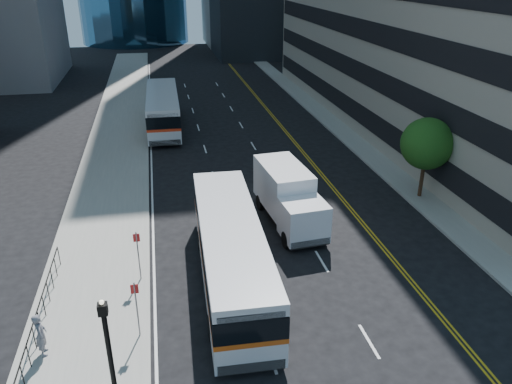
{
  "coord_description": "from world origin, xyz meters",
  "views": [
    {
      "loc": [
        -6.94,
        -18.35,
        13.58
      ],
      "look_at": [
        -2.3,
        4.88,
        2.8
      ],
      "focal_mm": 35.0,
      "sensor_mm": 36.0,
      "label": 1
    }
  ],
  "objects_px": {
    "box_truck": "(288,196)",
    "bus_front": "(231,251)",
    "lamp_post": "(110,357)",
    "street_tree": "(427,144)",
    "bus_rear": "(163,109)",
    "pedestrian": "(41,335)"
  },
  "relations": [
    {
      "from": "lamp_post",
      "to": "bus_rear",
      "type": "distance_m",
      "value": 32.81
    },
    {
      "from": "lamp_post",
      "to": "bus_front",
      "type": "relative_size",
      "value": 0.37
    },
    {
      "from": "lamp_post",
      "to": "bus_front",
      "type": "distance_m",
      "value": 8.56
    },
    {
      "from": "street_tree",
      "to": "box_truck",
      "type": "bearing_deg",
      "value": -169.73
    },
    {
      "from": "street_tree",
      "to": "bus_rear",
      "type": "height_order",
      "value": "street_tree"
    },
    {
      "from": "pedestrian",
      "to": "lamp_post",
      "type": "bearing_deg",
      "value": -152.59
    },
    {
      "from": "street_tree",
      "to": "bus_front",
      "type": "distance_m",
      "value": 15.07
    },
    {
      "from": "bus_front",
      "to": "box_truck",
      "type": "xyz_separation_m",
      "value": [
        4.1,
        5.3,
        -0.05
      ]
    },
    {
      "from": "bus_front",
      "to": "pedestrian",
      "type": "distance_m",
      "value": 8.44
    },
    {
      "from": "street_tree",
      "to": "bus_front",
      "type": "xyz_separation_m",
      "value": [
        -13.24,
        -6.96,
        -1.92
      ]
    },
    {
      "from": "street_tree",
      "to": "lamp_post",
      "type": "xyz_separation_m",
      "value": [
        -18.0,
        -14.0,
        -0.92
      ]
    },
    {
      "from": "street_tree",
      "to": "bus_rear",
      "type": "relative_size",
      "value": 0.41
    },
    {
      "from": "street_tree",
      "to": "box_truck",
      "type": "height_order",
      "value": "street_tree"
    },
    {
      "from": "bus_rear",
      "to": "box_truck",
      "type": "height_order",
      "value": "bus_rear"
    },
    {
      "from": "bus_front",
      "to": "box_truck",
      "type": "bearing_deg",
      "value": 54.2
    },
    {
      "from": "lamp_post",
      "to": "box_truck",
      "type": "height_order",
      "value": "lamp_post"
    },
    {
      "from": "box_truck",
      "to": "street_tree",
      "type": "bearing_deg",
      "value": 5.06
    },
    {
      "from": "box_truck",
      "to": "bus_front",
      "type": "bearing_deg",
      "value": -132.94
    },
    {
      "from": "lamp_post",
      "to": "bus_front",
      "type": "xyz_separation_m",
      "value": [
        4.76,
        7.04,
        -1.0
      ]
    },
    {
      "from": "street_tree",
      "to": "bus_front",
      "type": "bearing_deg",
      "value": -152.27
    },
    {
      "from": "lamp_post",
      "to": "box_truck",
      "type": "relative_size",
      "value": 0.67
    },
    {
      "from": "lamp_post",
      "to": "street_tree",
      "type": "bearing_deg",
      "value": 37.87
    }
  ]
}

